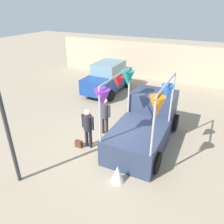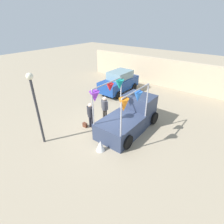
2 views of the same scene
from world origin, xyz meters
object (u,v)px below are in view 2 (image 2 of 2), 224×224
object	(u,v)px
handbag	(85,125)
street_lamp	(35,100)
parked_car	(119,82)
person_vendor	(105,107)
folded_kite_bundle_white	(100,146)
vendor_truck	(130,115)
person_customer	(91,113)

from	to	relation	value
handbag	street_lamp	size ratio (longest dim) A/B	0.07
parked_car	person_vendor	xyz separation A→B (m)	(2.22, -4.64, 0.08)
street_lamp	folded_kite_bundle_white	size ratio (longest dim) A/B	6.37
vendor_truck	folded_kite_bundle_white	distance (m)	2.77
vendor_truck	person_customer	size ratio (longest dim) A/B	2.50
person_vendor	street_lamp	bearing A→B (deg)	-107.54
vendor_truck	handbag	size ratio (longest dim) A/B	14.62
vendor_truck	folded_kite_bundle_white	size ratio (longest dim) A/B	6.82
vendor_truck	handbag	xyz separation A→B (m)	(-2.19, -1.67, -0.72)
handbag	folded_kite_bundle_white	size ratio (longest dim) A/B	0.47
vendor_truck	person_vendor	distance (m)	1.75
person_customer	folded_kite_bundle_white	bearing A→B (deg)	-34.11
parked_car	person_vendor	bearing A→B (deg)	-64.40
person_customer	folded_kite_bundle_white	world-z (taller)	person_customer
vendor_truck	handbag	bearing A→B (deg)	-142.63
person_customer	folded_kite_bundle_white	size ratio (longest dim) A/B	2.73
parked_car	street_lamp	xyz separation A→B (m)	(1.04, -8.39, 1.56)
person_vendor	handbag	bearing A→B (deg)	-109.32
person_vendor	vendor_truck	bearing A→B (deg)	10.54
person_customer	person_vendor	bearing A→B (deg)	83.85
person_vendor	parked_car	bearing A→B (deg)	115.60
vendor_truck	person_vendor	size ratio (longest dim) A/B	2.43
vendor_truck	handbag	distance (m)	2.85
vendor_truck	person_customer	xyz separation A→B (m)	(-1.84, -1.47, 0.13)
parked_car	handbag	distance (m)	6.30
parked_car	folded_kite_bundle_white	size ratio (longest dim) A/B	6.67
handbag	street_lamp	xyz separation A→B (m)	(-0.71, -2.39, 2.36)
person_customer	person_vendor	size ratio (longest dim) A/B	0.97
handbag	folded_kite_bundle_white	bearing A→B (deg)	-25.53
parked_car	person_vendor	distance (m)	5.15
vendor_truck	parked_car	xyz separation A→B (m)	(-3.94, 4.32, 0.09)
handbag	parked_car	bearing A→B (deg)	106.27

